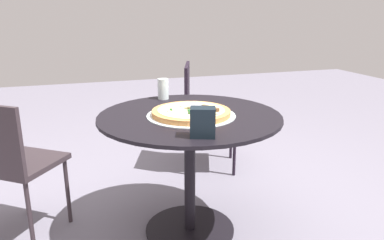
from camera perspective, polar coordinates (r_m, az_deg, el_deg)
The scene contains 8 objects.
ground_plane at distance 2.28m, azimuth -0.32°, elevation -16.56°, with size 10.00×10.00×0.00m, color slate.
patio_table at distance 2.04m, azimuth -0.35°, elevation -3.99°, with size 0.98×0.98×0.71m.
pizza_on_tray at distance 1.95m, azimuth -0.01°, elevation 1.14°, with size 0.47×0.47×0.05m.
pizza_server at distance 1.92m, azimuth 1.79°, elevation 2.02°, with size 0.13×0.21×0.02m.
drinking_cup at distance 2.33m, azimuth -4.47°, elevation 4.80°, with size 0.07×0.07×0.13m, color silver.
napkin_dispenser at distance 1.61m, azimuth 1.67°, elevation -0.35°, with size 0.11×0.07×0.13m, color black.
patio_chair_near at distance 2.21m, azimuth -25.96°, elevation -5.41°, with size 0.52×0.52×0.81m.
patio_chair_far at distance 2.95m, azimuth 1.60°, elevation 1.99°, with size 0.53×0.53×0.84m.
Camera 1 is at (-0.57, -1.82, 1.24)m, focal length 34.65 mm.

